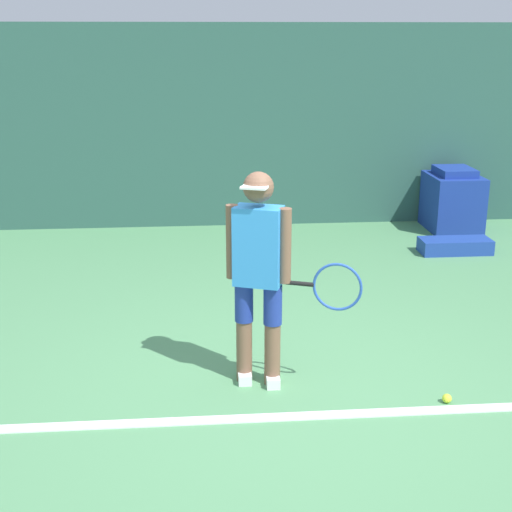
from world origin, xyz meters
TOP-DOWN VIEW (x-y plane):
  - ground_plane at (0.00, 0.00)m, footprint 24.00×24.00m
  - back_wall at (0.00, 4.94)m, footprint 24.00×0.10m
  - court_baseline at (0.00, -0.34)m, footprint 21.60×0.10m
  - tennis_player at (-0.15, 0.21)m, footprint 0.95×0.43m
  - tennis_ball at (1.15, -0.23)m, footprint 0.07×0.07m
  - covered_chair at (2.83, 4.43)m, footprint 0.66×0.81m
  - equipment_bag at (2.50, 3.35)m, footprint 0.85×0.35m

SIDE VIEW (x-z plane):
  - ground_plane at x=0.00m, z-range 0.00..0.00m
  - court_baseline at x=0.00m, z-range 0.00..0.01m
  - tennis_ball at x=1.15m, z-range 0.00..0.07m
  - equipment_bag at x=2.50m, z-range 0.00..0.17m
  - covered_chair at x=2.83m, z-range -0.02..0.82m
  - tennis_player at x=-0.15m, z-range 0.09..1.71m
  - back_wall at x=0.00m, z-range 0.00..2.68m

